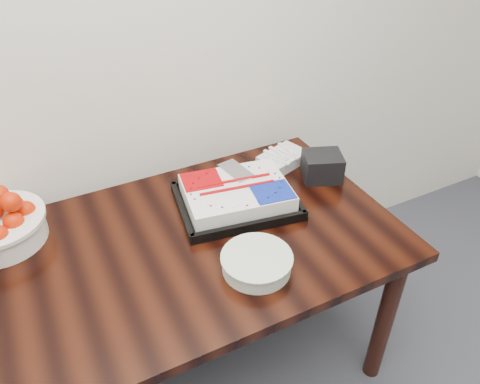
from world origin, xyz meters
name	(u,v)px	position (x,y,z in m)	size (l,w,h in m)	color
table	(150,272)	(0.00, 2.00, 0.66)	(1.80, 0.90, 0.75)	black
cake_tray	(236,196)	(0.40, 2.11, 0.79)	(0.50, 0.42, 0.09)	black
plate_stack	(257,263)	(0.30, 1.77, 0.78)	(0.24, 0.24, 0.06)	white
fork_bag	(283,158)	(0.71, 2.28, 0.78)	(0.23, 0.19, 0.06)	silver
napkin_box	(322,166)	(0.80, 2.12, 0.81)	(0.16, 0.13, 0.11)	black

